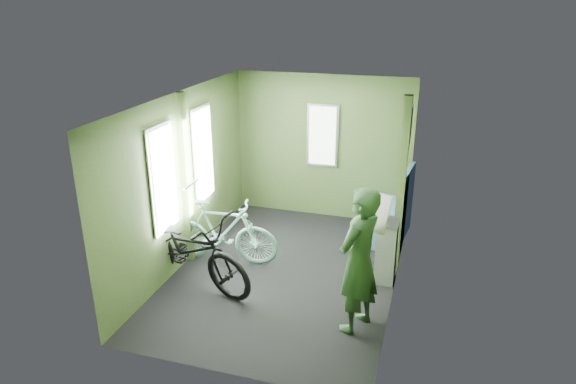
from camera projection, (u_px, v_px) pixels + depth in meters
name	position (u px, v px, depth m)	size (l,w,h in m)	color
room	(284.00, 168.00, 6.27)	(4.00, 4.02, 2.31)	black
bicycle_black	(191.00, 284.00, 6.48)	(0.68, 1.95, 1.02)	black
bicycle_mint	(223.00, 262.00, 7.00)	(0.44, 1.54, 0.93)	#83C3B0
passenger	(359.00, 260.00, 5.36)	(0.60, 0.76, 1.64)	#294928
waste_box	(386.00, 251.00, 6.43)	(0.24, 0.34, 0.82)	slate
bench_seat	(388.00, 218.00, 7.61)	(0.68, 1.07, 1.06)	#2F4A64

